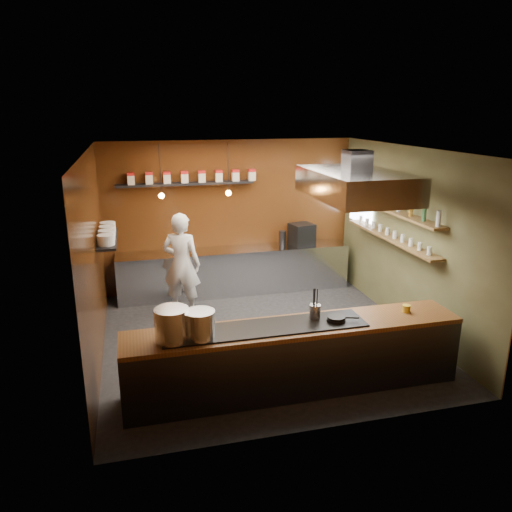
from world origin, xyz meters
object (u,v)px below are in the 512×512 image
object	(u,v)px
stockpot_small	(200,324)
extractor_hood	(356,184)
chef	(182,264)
stockpot_large	(172,324)
espresso_machine	(302,234)

from	to	relation	value
stockpot_small	extractor_hood	bearing A→B (deg)	27.15
stockpot_small	chef	world-z (taller)	chef
extractor_hood	stockpot_large	world-z (taller)	extractor_hood
espresso_machine	chef	xyz separation A→B (m)	(-2.53, -0.83, -0.19)
espresso_machine	chef	bearing A→B (deg)	-173.51
stockpot_large	extractor_hood	bearing A→B (deg)	24.13
extractor_hood	stockpot_large	xyz separation A→B (m)	(-2.86, -1.28, -1.37)
stockpot_large	espresso_machine	bearing A→B (deg)	52.41
extractor_hood	espresso_machine	distance (m)	2.91
chef	stockpot_small	bearing A→B (deg)	112.36
stockpot_small	chef	bearing A→B (deg)	88.26
extractor_hood	espresso_machine	bearing A→B (deg)	87.96
stockpot_large	stockpot_small	world-z (taller)	stockpot_large
extractor_hood	chef	world-z (taller)	extractor_hood
espresso_machine	chef	distance (m)	2.67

